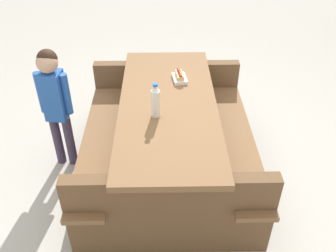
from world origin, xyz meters
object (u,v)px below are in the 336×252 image
at_px(hotdog_tray, 180,77).
at_px(child_in_coat, 54,96).
at_px(picnic_table, 168,134).
at_px(soda_bottle, 156,101).

height_order(hotdog_tray, child_in_coat, child_in_coat).
xyz_separation_m(picnic_table, child_in_coat, (0.26, 0.91, 0.27)).
bearing_deg(child_in_coat, soda_bottle, -117.66).
distance_m(hotdog_tray, child_in_coat, 1.05).
xyz_separation_m(soda_bottle, child_in_coat, (0.42, 0.80, -0.16)).
height_order(picnic_table, hotdog_tray, hotdog_tray).
height_order(soda_bottle, hotdog_tray, soda_bottle).
xyz_separation_m(picnic_table, hotdog_tray, (0.35, -0.14, 0.34)).
xyz_separation_m(hotdog_tray, child_in_coat, (-0.09, 1.05, -0.06)).
bearing_deg(picnic_table, child_in_coat, 74.15).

